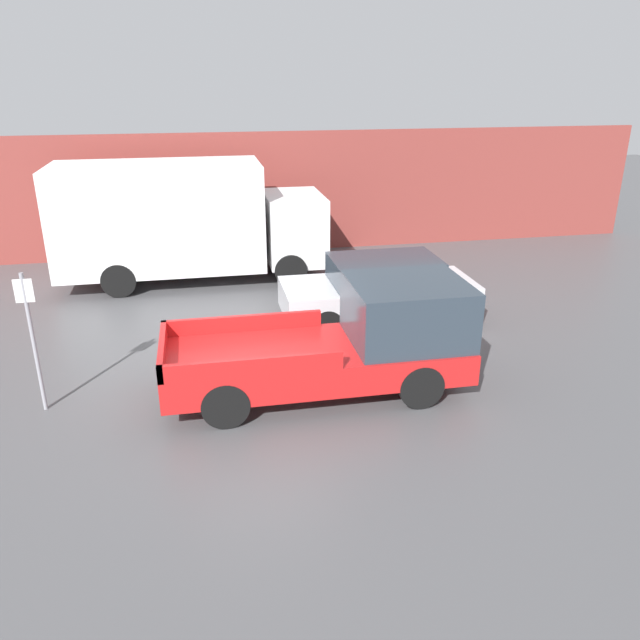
{
  "coord_description": "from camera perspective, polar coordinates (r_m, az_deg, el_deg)",
  "views": [
    {
      "loc": [
        -0.9,
        -10.31,
        5.56
      ],
      "look_at": [
        1.29,
        0.8,
        1.02
      ],
      "focal_mm": 35.0,
      "sensor_mm": 36.0,
      "label": 1
    }
  ],
  "objects": [
    {
      "name": "pickup_truck",
      "position": [
        11.4,
        2.64,
        -1.99
      ],
      "size": [
        5.49,
        2.05,
        2.04
      ],
      "color": "red",
      "rests_on": "ground"
    },
    {
      "name": "parking_sign",
      "position": [
        11.56,
        -24.81,
        -1.29
      ],
      "size": [
        0.3,
        0.07,
        2.52
      ],
      "color": "gray",
      "rests_on": "ground"
    },
    {
      "name": "delivery_truck",
      "position": [
        17.84,
        -12.52,
        8.99
      ],
      "size": [
        7.3,
        2.57,
        3.26
      ],
      "color": "white",
      "rests_on": "ground"
    },
    {
      "name": "ground_plane",
      "position": [
        11.75,
        -5.44,
        -6.5
      ],
      "size": [
        60.0,
        60.0,
        0.0
      ],
      "primitive_type": "plane",
      "color": "#4C4C4F"
    },
    {
      "name": "car",
      "position": [
        14.65,
        5.47,
        2.78
      ],
      "size": [
        4.48,
        1.87,
        1.56
      ],
      "color": "silver",
      "rests_on": "ground"
    },
    {
      "name": "building_wall",
      "position": [
        20.37,
        -8.57,
        11.27
      ],
      "size": [
        28.0,
        0.15,
        3.8
      ],
      "color": "brown",
      "rests_on": "ground"
    }
  ]
}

